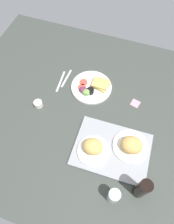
{
  "coord_description": "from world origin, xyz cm",
  "views": [
    {
      "loc": [
        -19.23,
        64.21,
        120.02
      ],
      "look_at": [
        2.0,
        3.0,
        4.0
      ],
      "focal_mm": 33.04,
      "sensor_mm": 36.0,
      "label": 1
    }
  ],
  "objects": [
    {
      "name": "bread_plate_near",
      "position": [
        -30.03,
        16.48,
        5.52
      ],
      "size": [
        21.39,
        21.39,
        9.97
      ],
      "color": "white",
      "rests_on": "serving_tray"
    },
    {
      "name": "knife",
      "position": [
        29.26,
        -16.88,
        0.25
      ],
      "size": [
        3.0,
        19.05,
        0.5
      ],
      "primitive_type": "cube",
      "rotation": [
        0.0,
        0.0,
        1.66
      ],
      "color": "#B7B7BC",
      "rests_on": "ground_plane"
    },
    {
      "name": "plate_with_salad",
      "position": [
        5.6,
        -18.46,
        1.7
      ],
      "size": [
        28.65,
        28.65,
        5.4
      ],
      "color": "white",
      "rests_on": "ground_plane"
    },
    {
      "name": "drinking_glass",
      "position": [
        -27.62,
        46.66,
        6.28
      ],
      "size": [
        6.15,
        6.15,
        12.57
      ],
      "primitive_type": "cylinder",
      "color": "silver",
      "rests_on": "ground_plane"
    },
    {
      "name": "sticky_note",
      "position": [
        -26.29,
        -16.38,
        0.06
      ],
      "size": [
        6.75,
        6.75,
        0.12
      ],
      "primitive_type": "cube",
      "rotation": [
        0.0,
        0.0,
        -0.24
      ],
      "color": "pink",
      "rests_on": "ground_plane"
    },
    {
      "name": "soda_bottle",
      "position": [
        -40.01,
        39.26,
        10.24
      ],
      "size": [
        6.4,
        6.4,
        20.49
      ],
      "primitive_type": "cylinder",
      "color": "black",
      "rests_on": "ground_plane"
    },
    {
      "name": "ground_plane",
      "position": [
        0.0,
        0.0,
        -1.5
      ],
      "size": [
        190.0,
        150.0,
        3.0
      ],
      "primitive_type": "cube",
      "color": "#383D38"
    },
    {
      "name": "serving_tray",
      "position": [
        -19.98,
        20.84,
        0.8
      ],
      "size": [
        45.94,
        34.3,
        1.6
      ],
      "primitive_type": "cube",
      "rotation": [
        0.0,
        0.0,
        0.03
      ],
      "color": "gray",
      "rests_on": "ground_plane"
    },
    {
      "name": "bread_plate_far",
      "position": [
        -9.48,
        25.25,
        5.4
      ],
      "size": [
        19.24,
        19.24,
        9.48
      ],
      "color": "white",
      "rests_on": "serving_tray"
    },
    {
      "name": "fork",
      "position": [
        26.26,
        -20.88,
        0.25
      ],
      "size": [
        2.13,
        17.04,
        0.5
      ],
      "primitive_type": "cube",
      "rotation": [
        0.0,
        0.0,
        1.53
      ],
      "color": "#B7B7BC",
      "rests_on": "ground_plane"
    },
    {
      "name": "espresso_cup",
      "position": [
        35.37,
        6.77,
        2.0
      ],
      "size": [
        5.6,
        5.6,
        4.0
      ],
      "primitive_type": "cylinder",
      "color": "silver",
      "rests_on": "ground_plane"
    }
  ]
}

